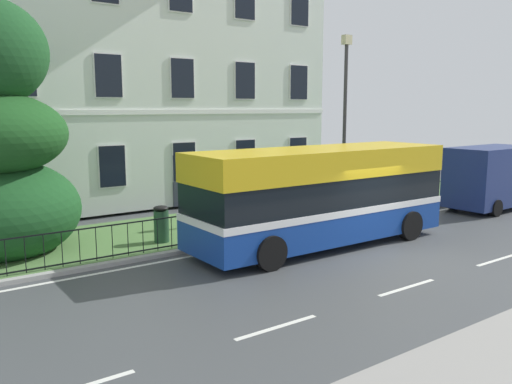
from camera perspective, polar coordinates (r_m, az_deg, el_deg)
ground_plane at (r=16.63m, az=12.88°, el=-6.19°), size 60.00×56.00×0.18m
georgian_townhouse at (r=27.09m, az=-12.92°, el=14.09°), size 16.15×9.74×13.22m
iron_verge_railing at (r=17.97m, az=1.40°, el=-2.73°), size 19.27×0.04×0.97m
single_decker_bus at (r=16.63m, az=6.97°, el=-0.29°), size 8.76×2.80×3.06m
white_panel_van at (r=24.66m, az=24.21°, el=1.45°), size 5.19×2.22×2.67m
street_lamp_post at (r=21.24m, az=9.55°, el=8.37°), size 0.36×0.24×6.93m
litter_bin at (r=16.86m, az=-10.17°, el=-3.38°), size 0.47×0.47×1.16m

